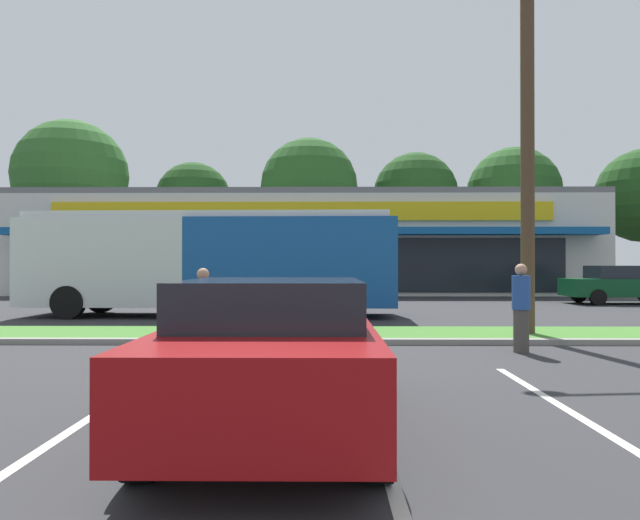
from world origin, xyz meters
name	(u,v)px	position (x,y,z in m)	size (l,w,h in m)	color
grass_median	(296,334)	(0.00, 14.00, 0.06)	(56.00, 2.20, 0.12)	#427A2D
curb_lip	(293,342)	(0.00, 12.78, 0.06)	(56.00, 0.24, 0.12)	gray
parking_stripe_1	(99,412)	(-1.85, 7.41, 0.00)	(0.12, 4.80, 0.01)	silver
parking_stripe_2	(394,489)	(1.18, 5.27, 0.00)	(0.12, 4.80, 0.01)	silver
parking_stripe_3	(563,407)	(3.42, 7.67, 0.00)	(0.12, 4.80, 0.01)	silver
storefront_building	(306,246)	(-0.56, 36.78, 2.79)	(31.81, 14.91, 5.57)	beige
tree_far_left	(71,176)	(-18.44, 43.71, 8.25)	(8.32, 8.32, 12.42)	#473323
tree_left	(193,200)	(-9.70, 45.71, 6.62)	(5.91, 5.91, 9.59)	#473323
tree_mid_left	(309,187)	(-0.59, 44.46, 7.48)	(7.38, 7.38, 11.19)	#473323
tree_mid	(415,195)	(7.78, 46.32, 7.11)	(6.64, 6.64, 10.44)	#473323
tree_mid_right	(514,194)	(15.55, 46.32, 7.17)	(7.34, 7.34, 10.85)	#473323
utility_pole	(521,77)	(5.03, 13.77, 5.80)	(3.05, 2.40, 10.89)	#4C3826
city_bus	(211,260)	(-2.95, 19.11, 1.76)	(11.64, 2.92, 3.25)	#144793
car_0	(275,351)	(0.17, 6.78, 0.78)	(2.02, 4.49, 1.50)	maroon
car_1	(621,284)	(12.87, 24.74, 0.80)	(4.61, 1.97, 1.58)	#0C3F1E
pedestrian_near_bench	(521,308)	(4.33, 11.76, 0.83)	(0.33, 0.33, 1.66)	#47423D
pedestrian_mid	(203,313)	(-1.45, 10.95, 0.79)	(0.32, 0.32, 1.58)	#1E2338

